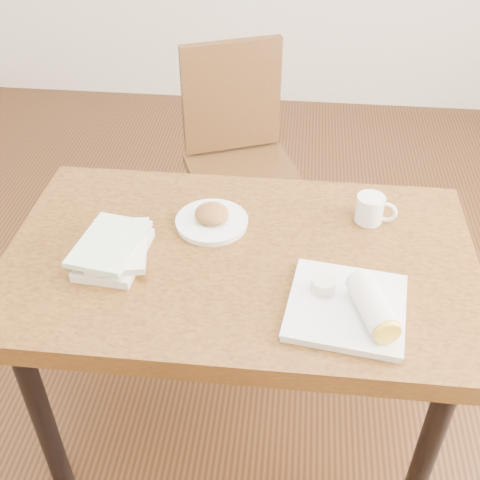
# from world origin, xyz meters

# --- Properties ---
(ground) EXTENTS (4.00, 5.00, 0.01)m
(ground) POSITION_xyz_m (0.00, 0.00, -0.01)
(ground) COLOR #472814
(ground) RESTS_ON ground
(table) EXTENTS (1.26, 0.76, 0.75)m
(table) POSITION_xyz_m (0.00, 0.00, 0.66)
(table) COLOR brown
(table) RESTS_ON ground
(chair_far) EXTENTS (0.55, 0.55, 0.95)m
(chair_far) POSITION_xyz_m (-0.10, 0.89, 0.55)
(chair_far) COLOR #4E3216
(chair_far) RESTS_ON ground
(plate_scone) EXTENTS (0.21, 0.21, 0.07)m
(plate_scone) POSITION_xyz_m (-0.09, 0.12, 0.77)
(plate_scone) COLOR white
(plate_scone) RESTS_ON table
(coffee_mug) EXTENTS (0.12, 0.08, 0.08)m
(coffee_mug) POSITION_xyz_m (0.35, 0.19, 0.79)
(coffee_mug) COLOR white
(coffee_mug) RESTS_ON table
(plate_burrito) EXTENTS (0.31, 0.31, 0.09)m
(plate_burrito) POSITION_xyz_m (0.29, -0.19, 0.78)
(plate_burrito) COLOR white
(plate_burrito) RESTS_ON table
(book_stack) EXTENTS (0.20, 0.26, 0.06)m
(book_stack) POSITION_xyz_m (-0.33, -0.05, 0.78)
(book_stack) COLOR white
(book_stack) RESTS_ON table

